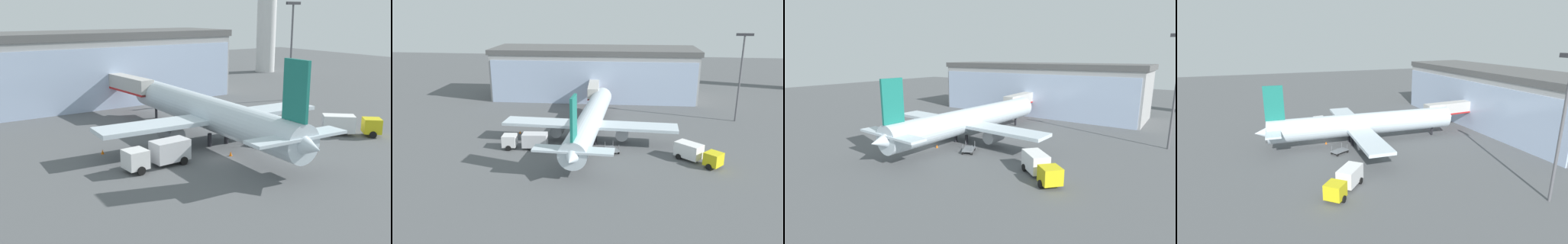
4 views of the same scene
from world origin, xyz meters
The scene contains 10 objects.
ground centered at (0.00, 0.00, 0.00)m, with size 240.00×240.00×0.00m, color #545659.
terminal_building centered at (0.00, 39.13, 6.25)m, with size 50.78×16.86×12.49m.
jet_bridge centered at (1.03, 27.93, 4.58)m, with size 3.23×13.68×5.96m.
apron_light_mast centered at (30.71, 21.62, 10.49)m, with size 3.20×0.40×17.54m.
airplane centered at (2.68, 6.82, 3.57)m, with size 29.78×38.04×11.52m.
catering_truck centered at (-7.21, 1.43, 1.47)m, with size 7.46×3.00×2.65m.
fuel_truck centered at (19.67, -0.89, 1.47)m, with size 6.96×6.44×2.65m.
baggage_cart centered at (6.78, 1.54, 0.50)m, with size 2.73×3.22×1.50m.
safety_cone_nose centered at (1.26, 0.32, 0.28)m, with size 0.36×0.36×0.55m, color orange.
safety_cone_wingtip centered at (-10.60, 8.76, 0.28)m, with size 0.36×0.36×0.55m, color orange.
Camera 2 is at (9.91, -55.68, 23.01)m, focal length 35.00 mm.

